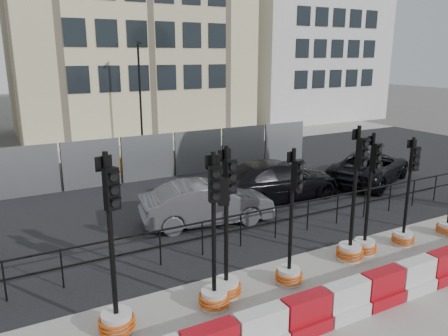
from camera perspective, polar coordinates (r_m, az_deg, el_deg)
ground at (r=12.37m, az=9.96°, el=-11.05°), size 120.00×120.00×0.00m
sidewalk_near at (r=10.49m, az=20.60°, el=-16.74°), size 40.00×6.00×0.02m
road at (r=17.96m, az=-4.01°, el=-2.59°), size 40.00×14.00×0.03m
sidewalk_far at (r=26.17m, az=-12.28°, el=2.56°), size 40.00×4.00×0.02m
building_white at (r=39.06m, az=10.09°, el=18.31°), size 12.00×9.06×16.00m
kerb_railing at (r=12.97m, az=6.79°, el=-6.37°), size 18.00×0.04×1.00m
heras_fencing at (r=20.28m, az=-7.38°, el=1.27°), size 14.33×1.72×2.00m
lamp_post_far at (r=24.89m, az=-10.89°, el=9.52°), size 0.12×0.56×6.00m
barrier_row at (r=10.43m, az=19.93°, el=-14.63°), size 13.60×0.50×0.80m
traffic_signal_a at (r=9.00m, az=-13.97°, el=-16.24°), size 0.72×0.72×3.65m
traffic_signal_b at (r=9.49m, az=-1.22°, el=-13.58°), size 0.68×0.68×3.46m
traffic_signal_c at (r=9.93m, az=0.34°, el=-12.92°), size 0.69×0.69×3.49m
traffic_signal_d at (r=10.54m, az=8.68°, el=-10.95°), size 0.65×0.65×3.31m
traffic_signal_e at (r=12.03m, az=16.32°, el=-8.30°), size 0.71×0.71×3.62m
traffic_signal_f at (r=12.51m, az=18.13°, el=-7.28°), size 0.66×0.66×3.37m
traffic_signal_g at (r=13.50m, az=22.54°, el=-6.75°), size 0.62×0.62×3.15m
car_b at (r=14.03m, az=-2.21°, el=-4.60°), size 2.85×4.72×1.40m
car_c at (r=16.50m, az=6.94°, el=-1.58°), size 2.22×5.19×1.49m
car_d at (r=19.60m, az=18.47°, el=0.15°), size 5.88×6.55×1.35m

